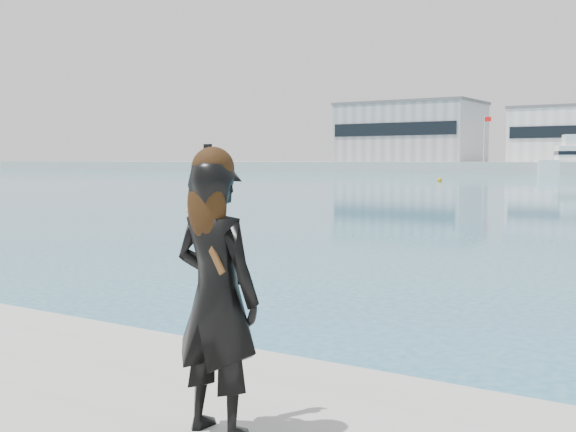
# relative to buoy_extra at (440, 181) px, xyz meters

# --- Properties ---
(warehouse_grey_left) EXTENTS (26.52, 16.36, 11.50)m
(warehouse_grey_left) POSITION_rel_buoy_extra_xyz_m (-28.77, 57.08, 7.76)
(warehouse_grey_left) COLOR gray
(warehouse_grey_left) RESTS_ON far_quay
(flagpole_left) EXTENTS (1.28, 0.16, 8.00)m
(flagpole_left) POSITION_rel_buoy_extra_xyz_m (-11.67, 50.10, 6.54)
(flagpole_left) COLOR silver
(flagpole_left) RESTS_ON far_quay
(buoy_extra) EXTENTS (0.50, 0.50, 0.50)m
(buoy_extra) POSITION_rel_buoy_extra_xyz_m (0.00, 0.00, 0.00)
(buoy_extra) COLOR orange
(buoy_extra) RESTS_ON ground
(woman) EXTENTS (0.56, 0.39, 1.58)m
(woman) POSITION_rel_buoy_extra_xyz_m (26.98, -71.45, 1.60)
(woman) COLOR black
(woman) RESTS_ON near_quay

